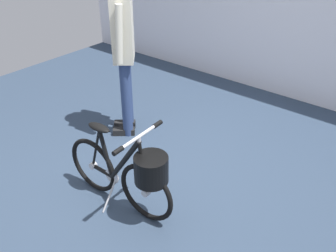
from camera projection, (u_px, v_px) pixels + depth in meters
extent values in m
plane|color=#2D3D51|center=(160.00, 189.00, 3.31)|extent=(7.00, 7.00, 0.00)
torus|color=black|center=(146.00, 193.00, 2.88)|extent=(0.52, 0.06, 0.52)
cylinder|color=#B7B7BC|center=(146.00, 193.00, 2.88)|extent=(0.06, 0.05, 0.06)
torus|color=black|center=(93.00, 165.00, 3.18)|extent=(0.52, 0.06, 0.52)
cylinder|color=#B7B7BC|center=(93.00, 165.00, 3.18)|extent=(0.06, 0.05, 0.06)
cylinder|color=black|center=(102.00, 171.00, 3.13)|extent=(0.23, 0.05, 0.05)
cylinder|color=black|center=(125.00, 160.00, 2.87)|extent=(0.36, 0.06, 0.50)
cylinder|color=black|center=(106.00, 154.00, 2.99)|extent=(0.13, 0.04, 0.44)
cylinder|color=black|center=(102.00, 171.00, 3.13)|extent=(0.23, 0.04, 0.04)
cylinder|color=black|center=(143.00, 168.00, 2.77)|extent=(0.08, 0.03, 0.47)
cylinder|color=black|center=(96.00, 148.00, 3.04)|extent=(0.15, 0.03, 0.42)
ellipsoid|color=black|center=(99.00, 127.00, 2.89)|extent=(0.22, 0.10, 0.05)
cylinder|color=#B7B7BC|center=(139.00, 139.00, 2.65)|extent=(0.03, 0.03, 0.04)
cylinder|color=#B7B7BC|center=(139.00, 137.00, 2.64)|extent=(0.05, 0.44, 0.03)
cylinder|color=black|center=(118.00, 151.00, 2.49)|extent=(0.04, 0.09, 0.04)
cylinder|color=black|center=(157.00, 124.00, 2.80)|extent=(0.04, 0.09, 0.04)
cylinder|color=#B7B7BC|center=(112.00, 176.00, 3.08)|extent=(0.14, 0.02, 0.14)
cylinder|color=#B7B7BC|center=(109.00, 196.00, 3.06)|extent=(0.02, 0.19, 0.24)
cylinder|color=black|center=(151.00, 169.00, 2.72)|extent=(0.27, 0.27, 0.22)
cylinder|color=navy|center=(127.00, 94.00, 4.02)|extent=(0.11, 0.11, 0.85)
cube|color=black|center=(125.00, 124.00, 4.22)|extent=(0.24, 0.22, 0.07)
cylinder|color=navy|center=(126.00, 100.00, 3.89)|extent=(0.11, 0.11, 0.85)
cube|color=black|center=(124.00, 131.00, 4.09)|extent=(0.24, 0.22, 0.07)
cube|color=beige|center=(122.00, 28.00, 3.57)|extent=(0.36, 0.37, 0.65)
cylinder|color=beige|center=(123.00, 22.00, 3.75)|extent=(0.11, 0.08, 0.56)
cylinder|color=beige|center=(119.00, 35.00, 3.39)|extent=(0.10, 0.12, 0.56)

